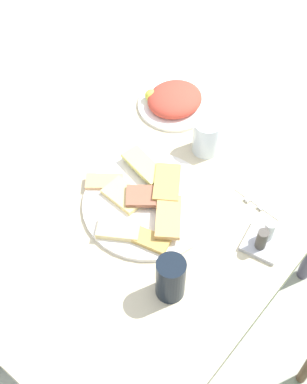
# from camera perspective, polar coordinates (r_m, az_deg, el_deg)

# --- Properties ---
(ground_plane) EXTENTS (6.00, 6.00, 0.00)m
(ground_plane) POSITION_cam_1_polar(r_m,az_deg,el_deg) (2.07, 0.32, -12.72)
(ground_plane) COLOR #B0B4A1
(dining_table) EXTENTS (1.10, 0.76, 0.75)m
(dining_table) POSITION_cam_1_polar(r_m,az_deg,el_deg) (1.50, 0.43, -2.46)
(dining_table) COLOR beige
(dining_table) RESTS_ON ground_plane
(pide_platter) EXTENTS (0.33, 0.34, 0.04)m
(pide_platter) POSITION_cam_1_polar(r_m,az_deg,el_deg) (1.39, -0.81, -1.01)
(pide_platter) COLOR white
(pide_platter) RESTS_ON dining_table
(salad_plate_rice) EXTENTS (0.21, 0.21, 0.06)m
(salad_plate_rice) POSITION_cam_1_polar(r_m,az_deg,el_deg) (1.62, 2.13, 9.38)
(salad_plate_rice) COLOR white
(salad_plate_rice) RESTS_ON dining_table
(soda_can) EXTENTS (0.07, 0.07, 0.12)m
(soda_can) POSITION_cam_1_polar(r_m,az_deg,el_deg) (1.23, 1.77, -8.86)
(soda_can) COLOR black
(soda_can) RESTS_ON dining_table
(drinking_glass) EXTENTS (0.08, 0.08, 0.10)m
(drinking_glass) POSITION_cam_1_polar(r_m,az_deg,el_deg) (1.49, 5.36, 5.80)
(drinking_glass) COLOR silver
(drinking_glass) RESTS_ON dining_table
(paper_napkin) EXTENTS (0.15, 0.15, 0.00)m
(paper_napkin) POSITION_cam_1_polar(r_m,az_deg,el_deg) (1.47, 12.23, 0.33)
(paper_napkin) COLOR white
(paper_napkin) RESTS_ON dining_table
(fork) EXTENTS (0.16, 0.04, 0.00)m
(fork) POSITION_cam_1_polar(r_m,az_deg,el_deg) (1.47, 11.67, 0.79)
(fork) COLOR silver
(fork) RESTS_ON paper_napkin
(spoon) EXTENTS (0.16, 0.04, 0.00)m
(spoon) POSITION_cam_1_polar(r_m,az_deg,el_deg) (1.46, 12.85, 0.07)
(spoon) COLOR silver
(spoon) RESTS_ON paper_napkin
(condiment_caddy) EXTENTS (0.10, 0.10, 0.07)m
(condiment_caddy) POSITION_cam_1_polar(r_m,az_deg,el_deg) (1.35, 11.30, -4.77)
(condiment_caddy) COLOR #B2B2B7
(condiment_caddy) RESTS_ON dining_table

